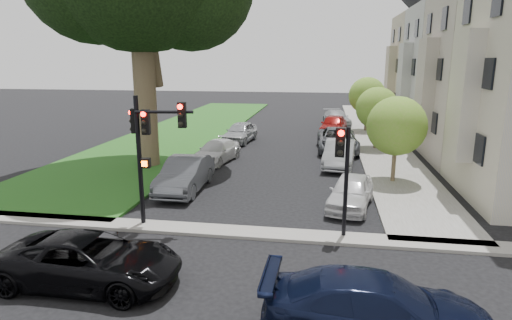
# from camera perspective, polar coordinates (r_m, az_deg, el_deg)

# --- Properties ---
(ground) EXTENTS (140.00, 140.00, 0.00)m
(ground) POSITION_cam_1_polar(r_m,az_deg,el_deg) (13.62, -3.45, -13.06)
(ground) COLOR black
(ground) RESTS_ON ground
(grass_strip) EXTENTS (8.00, 44.00, 0.12)m
(grass_strip) POSITION_cam_1_polar(r_m,az_deg,el_deg) (38.24, -8.83, 4.11)
(grass_strip) COLOR #275C1B
(grass_strip) RESTS_ON ground
(sidewalk_right) EXTENTS (3.50, 44.00, 0.12)m
(sidewalk_right) POSITION_cam_1_polar(r_m,az_deg,el_deg) (36.62, 15.38, 3.39)
(sidewalk_right) COLOR slate
(sidewalk_right) RESTS_ON ground
(sidewalk_cross) EXTENTS (60.00, 1.00, 0.12)m
(sidewalk_cross) POSITION_cam_1_polar(r_m,az_deg,el_deg) (15.38, -1.81, -9.61)
(sidewalk_cross) COLOR slate
(sidewalk_cross) RESTS_ON ground
(house_b) EXTENTS (7.70, 7.55, 15.97)m
(house_b) POSITION_cam_1_polar(r_m,az_deg,el_deg) (29.09, 29.56, 13.36)
(house_b) COLOR #B1A89C
(house_b) RESTS_ON ground
(house_c) EXTENTS (7.70, 7.55, 15.97)m
(house_c) POSITION_cam_1_polar(r_m,az_deg,el_deg) (36.24, 25.47, 13.43)
(house_c) COLOR #AAA7A5
(house_c) RESTS_ON ground
(house_d) EXTENTS (7.70, 7.55, 15.97)m
(house_d) POSITION_cam_1_polar(r_m,az_deg,el_deg) (43.51, 22.73, 13.44)
(house_d) COLOR tan
(house_d) RESTS_ON ground
(small_tree_a) EXTENTS (2.89, 2.89, 4.33)m
(small_tree_a) POSITION_cam_1_polar(r_m,az_deg,el_deg) (21.92, 18.24, 4.32)
(small_tree_a) COLOR brown
(small_tree_a) RESTS_ON ground
(small_tree_b) EXTENTS (2.84, 2.84, 4.27)m
(small_tree_b) POSITION_cam_1_polar(r_m,az_deg,el_deg) (30.09, 15.85, 6.66)
(small_tree_b) COLOR brown
(small_tree_b) RESTS_ON ground
(small_tree_c) EXTENTS (3.08, 3.08, 4.62)m
(small_tree_c) POSITION_cam_1_polar(r_m,az_deg,el_deg) (37.60, 14.60, 8.31)
(small_tree_c) COLOR brown
(small_tree_c) RESTS_ON ground
(traffic_signal_main) EXTENTS (2.36, 0.62, 4.82)m
(traffic_signal_main) POSITION_cam_1_polar(r_m,az_deg,el_deg) (15.66, -14.14, 2.87)
(traffic_signal_main) COLOR black
(traffic_signal_main) RESTS_ON ground
(traffic_signal_secondary) EXTENTS (0.50, 0.40, 3.89)m
(traffic_signal_secondary) POSITION_cam_1_polar(r_m,az_deg,el_deg) (14.50, 11.53, -0.26)
(traffic_signal_secondary) COLOR black
(traffic_signal_secondary) RESTS_ON ground
(car_cross_near) EXTENTS (5.02, 2.33, 1.39)m
(car_cross_near) POSITION_cam_1_polar(r_m,az_deg,el_deg) (12.81, -21.31, -12.34)
(car_cross_near) COLOR black
(car_cross_near) RESTS_ON ground
(car_cross_far) EXTENTS (5.09, 2.13, 1.47)m
(car_cross_far) POSITION_cam_1_polar(r_m,az_deg,el_deg) (10.22, 15.88, -18.54)
(car_cross_far) COLOR black
(car_cross_far) RESTS_ON ground
(car_parked_0) EXTENTS (2.36, 4.23, 1.36)m
(car_parked_0) POSITION_cam_1_polar(r_m,az_deg,el_deg) (18.23, 12.53, -4.15)
(car_parked_0) COLOR silver
(car_parked_0) RESTS_ON ground
(car_parked_1) EXTENTS (2.05, 4.71, 1.51)m
(car_parked_1) POSITION_cam_1_polar(r_m,az_deg,el_deg) (25.00, 11.06, 0.81)
(car_parked_1) COLOR #999BA0
(car_parked_1) RESTS_ON ground
(car_parked_2) EXTENTS (2.79, 5.69, 1.56)m
(car_parked_2) POSITION_cam_1_polar(r_m,az_deg,el_deg) (29.21, 10.81, 2.65)
(car_parked_2) COLOR #3F4247
(car_parked_2) RESTS_ON ground
(car_parked_3) EXTENTS (2.59, 4.93, 1.60)m
(car_parked_3) POSITION_cam_1_polar(r_m,az_deg,el_deg) (35.89, 10.29, 4.65)
(car_parked_3) COLOR maroon
(car_parked_3) RESTS_ON ground
(car_parked_4) EXTENTS (2.89, 5.11, 1.40)m
(car_parked_4) POSITION_cam_1_polar(r_m,az_deg,el_deg) (40.87, 10.70, 5.52)
(car_parked_4) COLOR #999BA0
(car_parked_4) RESTS_ON ground
(car_parked_5) EXTENTS (1.71, 4.80, 1.58)m
(car_parked_5) POSITION_cam_1_polar(r_m,az_deg,el_deg) (20.30, -9.42, -1.91)
(car_parked_5) COLOR #3F4247
(car_parked_5) RESTS_ON ground
(car_parked_6) EXTENTS (2.60, 4.69, 1.29)m
(car_parked_6) POSITION_cam_1_polar(r_m,az_deg,el_deg) (25.80, -5.30, 1.13)
(car_parked_6) COLOR silver
(car_parked_6) RESTS_ON ground
(car_parked_7) EXTENTS (2.26, 4.59, 1.51)m
(car_parked_7) POSITION_cam_1_polar(r_m,az_deg,el_deg) (31.95, -2.12, 3.73)
(car_parked_7) COLOR #999BA0
(car_parked_7) RESTS_ON ground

